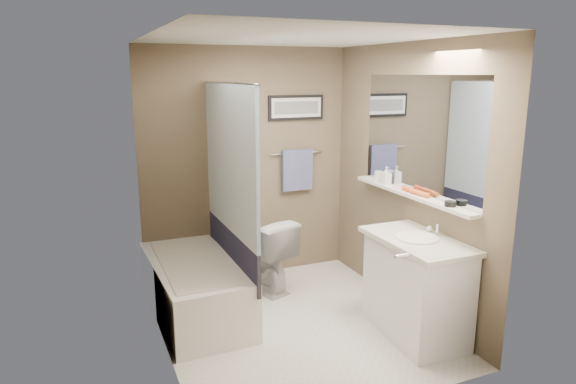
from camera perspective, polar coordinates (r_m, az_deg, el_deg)
name	(u,v)px	position (r m, az deg, el deg)	size (l,w,h in m)	color
ground	(295,324)	(4.61, 0.75, -14.45)	(2.50, 2.50, 0.00)	silver
ceiling	(296,40)	(4.10, 0.85, 16.54)	(2.20, 2.50, 0.04)	silver
wall_back	(247,166)	(5.32, -4.54, 2.94)	(2.20, 0.04, 2.40)	brown
wall_front	(377,231)	(3.15, 9.86, -4.34)	(2.20, 0.04, 2.40)	brown
wall_left	(161,202)	(3.90, -13.89, -1.14)	(0.04, 2.50, 2.40)	brown
wall_right	(405,179)	(4.73, 12.88, 1.36)	(0.04, 2.50, 2.40)	brown
tile_surround	(151,212)	(4.43, -14.96, -2.19)	(0.02, 1.55, 2.00)	#B7A88B
curtain_rod	(228,83)	(4.43, -6.69, 11.92)	(0.02, 0.02, 1.55)	silver
curtain_upper	(230,160)	(4.48, -6.48, 3.59)	(0.03, 1.45, 1.28)	white
curtain_lower	(232,249)	(4.69, -6.22, -6.34)	(0.03, 1.45, 0.36)	#232542
mirror	(419,135)	(4.55, 14.35, 6.20)	(0.02, 1.60, 1.00)	silver
shelf	(410,194)	(4.60, 13.44, -0.25)	(0.12, 1.60, 0.03)	silver
towel_bar	(297,153)	(5.49, 0.96, 4.35)	(0.02, 0.02, 0.60)	silver
towel	(297,170)	(5.50, 1.04, 2.46)	(0.34, 0.05, 0.44)	#7F88B8
art_frame	(296,108)	(5.45, 0.90, 9.36)	(0.62, 0.03, 0.26)	black
art_mat	(297,108)	(5.44, 0.96, 9.35)	(0.56, 0.00, 0.20)	white
art_image	(297,108)	(5.44, 0.98, 9.35)	(0.50, 0.00, 0.13)	#595959
door	(449,251)	(3.52, 17.46, -6.32)	(0.80, 0.02, 2.00)	silver
door_handle	(402,256)	(3.36, 12.55, -6.93)	(0.02, 0.02, 0.10)	silver
bathtub	(195,288)	(4.76, -10.33, -10.47)	(0.70, 1.50, 0.50)	white
tub_rim	(194,262)	(4.66, -10.46, -7.65)	(0.56, 1.36, 0.02)	silver
toilet	(262,254)	(5.17, -2.94, -6.86)	(0.42, 0.73, 0.74)	silver
vanity	(416,289)	(4.42, 14.02, -10.43)	(0.50, 0.90, 0.80)	white
countertop	(418,241)	(4.26, 14.22, -5.27)	(0.54, 0.96, 0.04)	beige
sink_basin	(417,238)	(4.25, 14.14, -4.93)	(0.34, 0.34, 0.01)	white
faucet_spout	(437,230)	(4.36, 16.28, -4.03)	(0.02, 0.02, 0.10)	silver
faucet_knob	(430,229)	(4.44, 15.45, -3.94)	(0.05, 0.05, 0.05)	white
candle_bowl_near	(450,204)	(4.21, 17.57, -1.26)	(0.09, 0.09, 0.04)	black
hair_brush_front	(420,193)	(4.49, 14.44, -0.14)	(0.04, 0.04, 0.22)	#CD581D
hair_brush_back	(412,191)	(4.58, 13.59, 0.16)	(0.04, 0.04, 0.22)	#C7421C
pink_comb	(399,188)	(4.73, 12.23, 0.42)	(0.03, 0.16, 0.01)	pink
glass_jar	(378,176)	(5.00, 10.02, 1.72)	(0.08, 0.08, 0.10)	silver
soap_bottle	(386,175)	(4.89, 10.86, 1.82)	(0.07, 0.08, 0.17)	#999999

